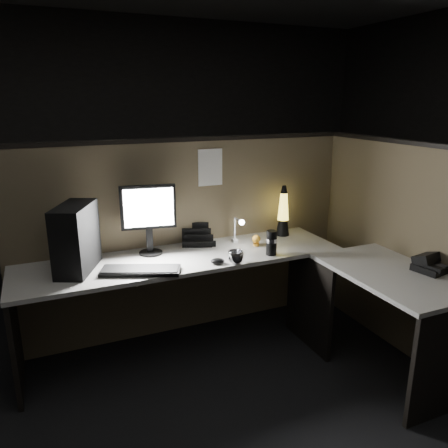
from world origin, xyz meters
name	(u,v)px	position (x,y,z in m)	size (l,w,h in m)	color
floor	(238,390)	(0.00, 0.00, 0.00)	(6.00, 6.00, 0.00)	black
room_shell	(241,134)	(0.00, 0.00, 1.62)	(6.00, 6.00, 6.00)	silver
partition_back	(189,238)	(0.00, 0.93, 0.75)	(2.66, 0.06, 1.50)	brown
partition_right	(397,248)	(1.33, 0.10, 0.75)	(0.06, 1.66, 1.50)	brown
desk	(247,287)	(0.18, 0.25, 0.58)	(2.60, 1.60, 0.73)	#B4B2AA
pc_tower	(76,238)	(-0.85, 0.64, 0.95)	(0.19, 0.41, 0.43)	black
monitor	(148,213)	(-0.35, 0.77, 1.03)	(0.39, 0.17, 0.50)	black
keyboard	(141,271)	(-0.50, 0.43, 0.74)	(0.50, 0.17, 0.02)	black
mouse	(218,261)	(0.02, 0.38, 0.75)	(0.10, 0.07, 0.04)	black
clip_lamp	(238,229)	(0.31, 0.69, 0.86)	(0.04, 0.17, 0.21)	silver
organizer	(197,238)	(0.04, 0.84, 0.77)	(0.28, 0.26, 0.17)	black
lava_lamp	(283,215)	(0.75, 0.77, 0.90)	(0.11, 0.11, 0.41)	black
travel_mug	(271,243)	(0.44, 0.39, 0.82)	(0.08, 0.08, 0.18)	black
steel_mug	(236,257)	(0.13, 0.34, 0.77)	(0.11, 0.11, 0.09)	#B0B1B7
figurine	(256,239)	(0.43, 0.61, 0.78)	(0.06, 0.06, 0.06)	#F9A627
pinned_paper	(210,167)	(0.17, 0.90, 1.30)	(0.19, 0.00, 0.28)	white
desk_phone	(430,264)	(1.24, -0.28, 0.78)	(0.24, 0.24, 0.12)	black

